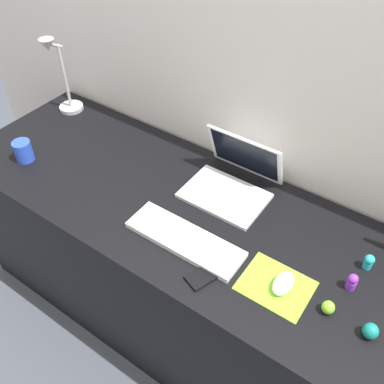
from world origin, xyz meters
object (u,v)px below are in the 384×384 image
Objects in this scene: cell_phone at (206,274)px; toy_figurine_teal at (370,331)px; keyboard at (185,239)px; coffee_mug at (23,151)px; toy_figurine_cyan at (369,261)px; desk_lamp at (61,78)px; toy_figurine_lime at (328,307)px; laptop at (234,177)px; toy_figurine_purple at (352,282)px; mouse at (283,283)px.

toy_figurine_teal is (0.48, 0.09, 0.02)m from cell_phone.
coffee_mug is (-0.78, -0.02, 0.03)m from keyboard.
coffee_mug is 1.56× the size of toy_figurine_cyan.
coffee_mug is 1.34m from toy_figurine_cyan.
desk_lamp is 8.49× the size of toy_figurine_lime.
laptop reaches higher than toy_figurine_cyan.
toy_figurine_cyan reaches higher than toy_figurine_lime.
laptop is 0.84× the size of desk_lamp.
laptop is 0.73× the size of keyboard.
toy_figurine_purple is (-0.10, 0.12, 0.01)m from toy_figurine_teal.
laptop is 7.11× the size of toy_figurine_lime.
cell_phone is 2.64× the size of toy_figurine_teal.
toy_figurine_lime is at bearing 1.66° from coffee_mug.
coffee_mug is at bearing -168.92° from toy_figurine_cyan.
keyboard is 0.58m from toy_figurine_cyan.
cell_phone is 2.15× the size of toy_figurine_purple.
keyboard is at bearing -155.61° from toy_figurine_cyan.
toy_figurine_lime is (0.49, 0.02, 0.01)m from keyboard.
cell_phone is at bearing -3.53° from coffee_mug.
desk_lamp is (-1.26, 0.31, 0.15)m from mouse.
toy_figurine_cyan reaches higher than toy_figurine_teal.
coffee_mug is 2.04× the size of toy_figurine_lime.
toy_figurine_lime is at bearing 2.37° from keyboard.
keyboard reaches higher than cell_phone.
toy_figurine_purple is at bearing -99.10° from toy_figurine_cyan.
toy_figurine_lime is (0.14, -0.00, 0.00)m from mouse.
mouse is 0.29m from toy_figurine_cyan.
toy_figurine_cyan is 0.10m from toy_figurine_purple.
laptop is 5.44× the size of toy_figurine_cyan.
toy_figurine_purple reaches higher than keyboard.
toy_figurine_teal is (0.26, -0.01, 0.00)m from mouse.
coffee_mug reaches higher than keyboard.
keyboard is 8.45× the size of toy_figurine_teal.
cell_phone is at bearing -150.99° from toy_figurine_purple.
laptop is 0.58m from toy_figurine_lime.
toy_figurine_teal is (0.62, -0.30, -0.03)m from laptop.
toy_figurine_teal is 0.16m from toy_figurine_purple.
toy_figurine_teal is at bearing -11.84° from desk_lamp.
toy_figurine_lime is at bearing -102.25° from toy_figurine_purple.
keyboard is 0.79m from coffee_mug.
laptop is 2.34× the size of cell_phone.
toy_figurine_teal is at bearing -1.45° from mouse.
toy_figurine_lime is at bearing -100.79° from toy_figurine_cyan.
toy_figurine_purple reaches higher than toy_figurine_lime.
cell_phone is at bearing -165.27° from toy_figurine_lime.
laptop is at bearing 129.31° from cell_phone.
keyboard is at bearing -20.12° from desk_lamp.
toy_figurine_teal is 1.15× the size of toy_figurine_lime.
toy_figurine_purple is (0.52, -0.18, -0.02)m from laptop.
keyboard is at bearing -178.66° from toy_figurine_teal.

